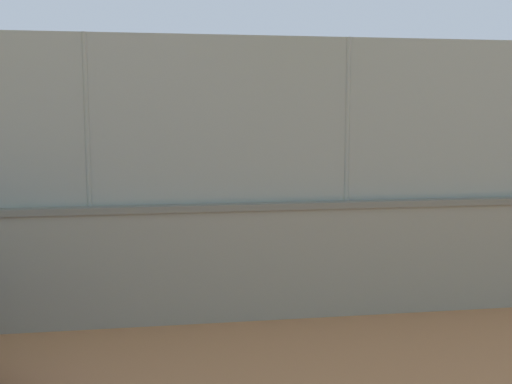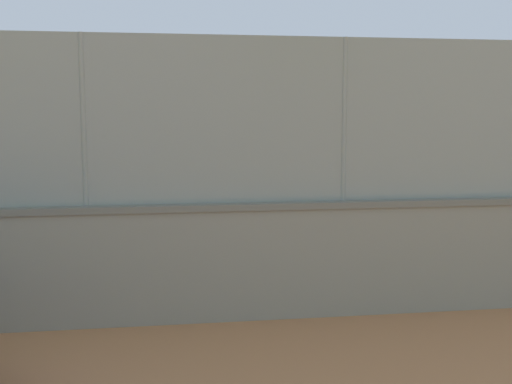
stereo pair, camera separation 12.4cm
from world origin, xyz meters
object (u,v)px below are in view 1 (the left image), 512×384
(player_crossing_court, at_px, (424,206))
(spare_ball_by_wall, at_px, (208,277))
(player_near_wall_returning, at_px, (170,191))
(player_baseline_waiting, at_px, (151,166))
(sports_ball, at_px, (193,234))

(player_crossing_court, bearing_deg, spare_ball_by_wall, 19.62)
(player_near_wall_returning, height_order, player_baseline_waiting, player_baseline_waiting)
(player_near_wall_returning, bearing_deg, spare_ball_by_wall, 95.66)
(player_crossing_court, distance_m, sports_ball, 4.66)
(player_crossing_court, relative_size, spare_ball_by_wall, 7.90)
(player_near_wall_returning, distance_m, spare_ball_by_wall, 4.28)
(player_near_wall_returning, bearing_deg, sports_ball, 120.82)
(spare_ball_by_wall, bearing_deg, sports_ball, -90.41)
(player_near_wall_returning, height_order, spare_ball_by_wall, player_near_wall_returning)
(player_near_wall_returning, xyz_separation_m, player_crossing_court, (-4.60, 2.68, -0.06))
(sports_ball, bearing_deg, player_near_wall_returning, -59.18)
(player_near_wall_returning, distance_m, sports_ball, 1.19)
(player_near_wall_returning, relative_size, player_crossing_court, 1.06)
(sports_ball, relative_size, spare_ball_by_wall, 1.21)
(player_near_wall_returning, height_order, player_crossing_court, player_near_wall_returning)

